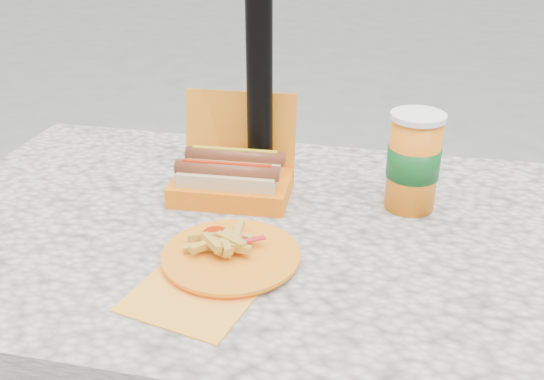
% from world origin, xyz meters
% --- Properties ---
extents(picnic_table, '(1.20, 0.80, 0.75)m').
position_xyz_m(picnic_table, '(0.00, 0.00, 0.64)').
color(picnic_table, beige).
rests_on(picnic_table, ground).
extents(umbrella_pole, '(0.05, 0.05, 2.20)m').
position_xyz_m(umbrella_pole, '(0.00, 0.16, 1.10)').
color(umbrella_pole, black).
rests_on(umbrella_pole, ground).
extents(hotdog_box, '(0.23, 0.19, 0.18)m').
position_xyz_m(hotdog_box, '(-0.04, 0.10, 0.79)').
color(hotdog_box, orange).
rests_on(hotdog_box, picnic_table).
extents(fries_plate, '(0.25, 0.31, 0.05)m').
position_xyz_m(fries_plate, '(0.02, -0.13, 0.76)').
color(fries_plate, '#FFA22B').
rests_on(fries_plate, picnic_table).
extents(soda_cup, '(0.10, 0.10, 0.19)m').
position_xyz_m(soda_cup, '(0.30, 0.13, 0.84)').
color(soda_cup, orange).
rests_on(soda_cup, picnic_table).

